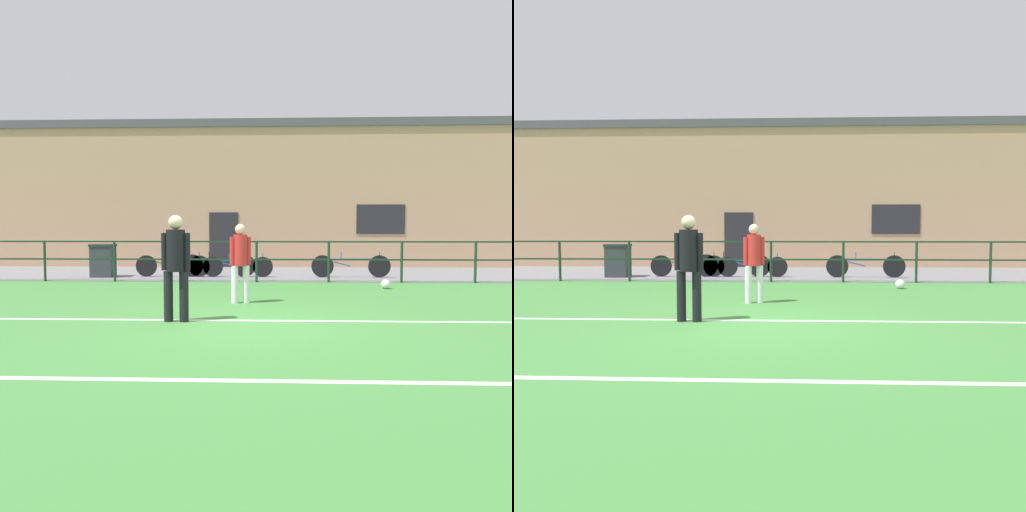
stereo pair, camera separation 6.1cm
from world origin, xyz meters
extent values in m
cube|color=#42843D|center=(0.00, 0.00, -0.02)|extent=(60.00, 44.00, 0.04)
cube|color=white|center=(0.00, 0.38, 0.00)|extent=(36.00, 0.11, 0.00)
cube|color=white|center=(0.00, -2.73, 0.00)|extent=(36.00, 0.11, 0.00)
cube|color=slate|center=(0.00, 8.50, 0.01)|extent=(48.00, 5.00, 0.02)
cylinder|color=#193823|center=(-6.00, 6.00, 0.57)|extent=(0.07, 0.07, 1.15)
cylinder|color=#193823|center=(-4.00, 6.00, 0.57)|extent=(0.07, 0.07, 1.15)
cylinder|color=#193823|center=(-2.00, 6.00, 0.57)|extent=(0.07, 0.07, 1.15)
cylinder|color=#193823|center=(0.00, 6.00, 0.57)|extent=(0.07, 0.07, 1.15)
cylinder|color=#193823|center=(2.00, 6.00, 0.57)|extent=(0.07, 0.07, 1.15)
cylinder|color=#193823|center=(4.00, 6.00, 0.57)|extent=(0.07, 0.07, 1.15)
cylinder|color=#193823|center=(6.00, 6.00, 0.57)|extent=(0.07, 0.07, 1.15)
cube|color=#193823|center=(0.00, 6.00, 1.13)|extent=(36.00, 0.04, 0.04)
cube|color=#193823|center=(0.00, 6.00, 0.63)|extent=(36.00, 0.04, 0.04)
cube|color=tan|center=(0.00, 12.20, 2.66)|extent=(28.00, 2.40, 5.31)
cube|color=#232328|center=(-1.44, 10.98, 1.05)|extent=(1.10, 0.04, 2.10)
cube|color=#232328|center=(4.49, 10.98, 1.84)|extent=(1.80, 0.04, 1.10)
cube|color=#4C4C51|center=(0.00, 12.20, 5.46)|extent=(28.00, 2.56, 0.30)
cylinder|color=black|center=(-1.21, 0.27, 0.41)|extent=(0.15, 0.15, 0.81)
cylinder|color=black|center=(-0.96, 0.26, 0.41)|extent=(0.15, 0.15, 0.81)
cylinder|color=black|center=(-1.08, 0.26, 1.15)|extent=(0.30, 0.30, 0.67)
sphere|color=beige|center=(-1.08, 0.26, 1.60)|extent=(0.23, 0.23, 0.23)
cylinder|color=black|center=(-1.27, 0.27, 1.13)|extent=(0.11, 0.11, 0.60)
cylinder|color=black|center=(-0.90, 0.25, 1.13)|extent=(0.11, 0.11, 0.60)
cylinder|color=white|center=(-0.07, 2.27, 0.38)|extent=(0.14, 0.14, 0.75)
cylinder|color=white|center=(-0.30, 2.20, 0.38)|extent=(0.14, 0.14, 0.75)
cylinder|color=red|center=(-0.19, 2.24, 1.06)|extent=(0.28, 0.28, 0.62)
sphere|color=beige|center=(-0.19, 2.24, 1.48)|extent=(0.21, 0.21, 0.21)
cylinder|color=red|center=(-0.03, 2.29, 1.05)|extent=(0.10, 0.10, 0.56)
cylinder|color=red|center=(-0.35, 2.18, 1.05)|extent=(0.10, 0.10, 0.56)
sphere|color=white|center=(3.26, 4.64, 0.12)|extent=(0.23, 0.23, 0.23)
cylinder|color=black|center=(-3.42, 7.20, 0.35)|extent=(0.65, 0.04, 0.65)
cylinder|color=black|center=(-1.79, 7.20, 0.35)|extent=(0.65, 0.04, 0.65)
cube|color=#1E6633|center=(-2.60, 7.20, 0.56)|extent=(1.27, 0.04, 0.04)
cube|color=#1E6633|center=(-3.01, 7.20, 0.45)|extent=(0.80, 0.03, 0.24)
cylinder|color=#1E6633|center=(-2.89, 7.20, 0.66)|extent=(0.03, 0.03, 0.20)
cylinder|color=#1E6633|center=(-1.79, 7.20, 0.63)|extent=(0.03, 0.03, 0.28)
cylinder|color=black|center=(1.95, 7.20, 0.35)|extent=(0.67, 0.04, 0.67)
cylinder|color=black|center=(3.65, 7.20, 0.35)|extent=(0.67, 0.04, 0.67)
cube|color=#234C99|center=(2.80, 7.20, 0.57)|extent=(1.33, 0.04, 0.04)
cube|color=#234C99|center=(2.38, 7.20, 0.46)|extent=(0.83, 0.03, 0.24)
cylinder|color=#234C99|center=(2.50, 7.20, 0.67)|extent=(0.03, 0.03, 0.20)
cylinder|color=#234C99|center=(3.65, 7.20, 0.64)|extent=(0.03, 0.03, 0.28)
cylinder|color=black|center=(-1.37, 7.20, 0.33)|extent=(0.61, 0.04, 0.61)
cylinder|color=black|center=(0.15, 7.20, 0.33)|extent=(0.61, 0.04, 0.61)
cube|color=#234C99|center=(-0.61, 7.20, 0.53)|extent=(1.18, 0.04, 0.04)
cube|color=#234C99|center=(-0.99, 7.20, 0.43)|extent=(0.74, 0.03, 0.22)
cylinder|color=#234C99|center=(-0.88, 7.20, 0.63)|extent=(0.03, 0.03, 0.20)
cylinder|color=#234C99|center=(0.15, 7.20, 0.60)|extent=(0.03, 0.03, 0.28)
cylinder|color=black|center=(-2.01, 7.20, 0.36)|extent=(0.69, 0.04, 0.69)
cylinder|color=black|center=(-0.41, 7.20, 0.36)|extent=(0.69, 0.04, 0.69)
cube|color=black|center=(-1.21, 7.20, 0.59)|extent=(1.25, 0.04, 0.04)
cube|color=black|center=(-1.61, 7.20, 0.47)|extent=(0.78, 0.03, 0.25)
cylinder|color=black|center=(-1.49, 7.20, 0.69)|extent=(0.03, 0.03, 0.20)
cylinder|color=black|center=(-0.41, 7.20, 0.66)|extent=(0.03, 0.03, 0.28)
cube|color=#33383D|center=(-4.71, 7.07, 0.48)|extent=(0.65, 0.55, 0.92)
cube|color=#282C30|center=(-4.71, 7.07, 0.98)|extent=(0.69, 0.58, 0.08)
camera|label=1|loc=(0.49, -7.43, 1.51)|focal=34.00mm
camera|label=2|loc=(0.55, -7.42, 1.51)|focal=34.00mm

